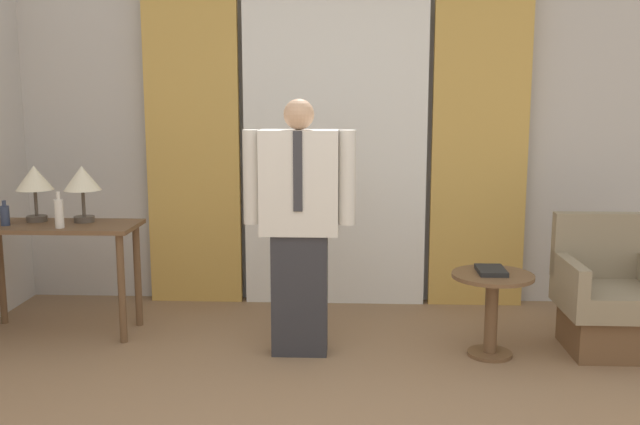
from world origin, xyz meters
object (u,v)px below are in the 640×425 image
bottle_near_edge (5,215)px  book (491,270)px  table_lamp_right (82,181)px  side_table (492,300)px  bottle_by_lamp (59,213)px  desk (57,244)px  person (299,220)px  table_lamp_left (34,181)px  armchair (609,302)px

bottle_near_edge → book: 3.28m
bottle_near_edge → book: bottle_near_edge is taller
table_lamp_right → side_table: table_lamp_right is taller
bottle_by_lamp → desk: bearing=122.9°
table_lamp_right → side_table: (2.77, -0.41, -0.70)m
bottle_by_lamp → person: size_ratio=0.15×
desk → bottle_by_lamp: bearing=-57.1°
table_lamp_left → table_lamp_right: bearing=0.0°
table_lamp_right → person: 1.61m
armchair → book: 0.83m
bottle_by_lamp → person: (1.63, -0.18, -0.00)m
desk → bottle_near_edge: 0.39m
person → book: bearing=1.5°
table_lamp_left → bottle_near_edge: (-0.15, -0.16, -0.22)m
desk → side_table: (2.94, -0.32, -0.27)m
table_lamp_right → side_table: size_ratio=0.73×
armchair → table_lamp_right: bearing=175.7°
desk → person: size_ratio=0.69×
bottle_near_edge → side_table: bottle_near_edge is taller
book → table_lamp_left: bearing=173.0°
table_lamp_left → armchair: 3.98m
book → desk: bearing=174.4°
side_table → table_lamp_right: bearing=171.6°
table_lamp_left → book: table_lamp_left is taller
desk → armchair: armchair is taller
table_lamp_right → bottle_near_edge: size_ratio=2.28×
side_table → bottle_near_edge: bearing=175.6°
bottle_near_edge → table_lamp_left: bearing=47.0°
bottle_by_lamp → armchair: bottle_by_lamp is taller
table_lamp_right → book: 2.84m
table_lamp_left → bottle_by_lamp: size_ratio=1.59×
desk → person: (1.71, -0.32, 0.24)m
desk → bottle_near_edge: bottle_near_edge is taller
table_lamp_left → bottle_near_edge: bearing=-133.0°
person → table_lamp_left: bearing=167.6°
table_lamp_left → person: person is taller
table_lamp_left → book: (3.11, -0.38, -0.51)m
table_lamp_right → side_table: 2.89m
bottle_near_edge → armchair: bearing=-1.5°
desk → book: size_ratio=4.43×
armchair → table_lamp_left: bearing=176.1°
side_table → book: bearing=102.1°
desk → table_lamp_right: bearing=28.7°
bottle_by_lamp → book: size_ratio=0.97×
bottle_by_lamp → person: bearing=-6.5°
table_lamp_right → armchair: table_lamp_right is taller
bottle_near_edge → bottle_by_lamp: 0.42m
armchair → book: size_ratio=3.45×
bottle_near_edge → armchair: size_ratio=0.20×
table_lamp_left → bottle_near_edge: size_ratio=2.28×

